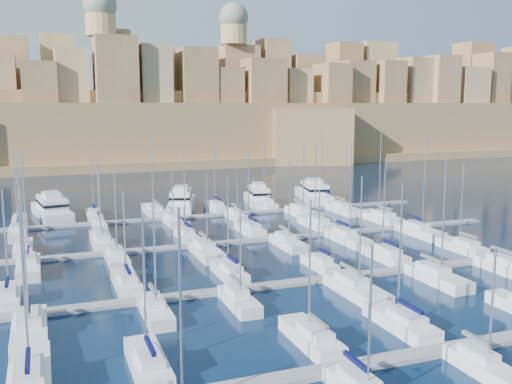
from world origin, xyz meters
name	(u,v)px	position (x,y,z in m)	size (l,w,h in m)	color
ground	(291,256)	(0.00, 0.00, 0.00)	(600.00, 600.00, 0.00)	black
pontoon_near	(448,349)	(0.00, -34.00, 0.20)	(84.00, 2.00, 0.40)	slate
pontoon_mid_near	(330,278)	(0.00, -12.00, 0.20)	(84.00, 2.00, 0.40)	slate
pontoon_mid_far	(265,239)	(0.00, 10.00, 0.20)	(84.00, 2.00, 0.40)	slate
pontoon_far	(224,215)	(0.00, 32.00, 0.20)	(84.00, 2.00, 0.40)	slate
sailboat_0	(30,378)	(-34.38, -27.94, 0.76)	(3.11, 10.37, 14.28)	silver
sailboat_1	(148,363)	(-25.44, -28.63, 0.73)	(2.69, 8.96, 13.01)	silver
sailboat_2	(311,338)	(-10.76, -28.66, 0.74)	(2.67, 8.90, 13.49)	silver
sailboat_3	(401,322)	(-1.06, -28.41, 0.75)	(2.82, 9.41, 14.30)	silver
sailboat_9	(484,367)	(-0.34, -38.64, 0.70)	(2.24, 7.47, 10.90)	silver
sailboat_12	(9,297)	(-36.82, -7.01, 0.73)	(2.46, 8.19, 12.83)	silver
sailboat_13	(127,283)	(-24.07, -6.67, 0.72)	(2.67, 8.89, 11.82)	silver
sailboat_14	(229,272)	(-11.40, -6.77, 0.73)	(2.60, 8.67, 13.11)	silver
sailboat_15	(320,264)	(0.89, -7.39, 0.70)	(2.22, 7.41, 10.75)	silver
sailboat_16	(385,255)	(11.40, -6.61, 0.75)	(2.70, 9.00, 14.56)	silver
sailboat_17	(462,247)	(24.62, -6.69, 0.74)	(2.65, 8.84, 13.49)	silver
sailboat_18	(30,331)	(-34.54, -18.05, 0.76)	(3.10, 10.35, 14.49)	silver
sailboat_19	(155,311)	(-22.66, -17.00, 0.72)	(2.46, 8.21, 12.55)	silver
sailboat_20	(239,300)	(-13.63, -16.96, 0.72)	(2.44, 8.12, 11.73)	silver
sailboat_21	(356,289)	(0.01, -18.14, 0.76)	(3.16, 10.54, 14.01)	silver
sailboat_22	(437,277)	(11.54, -17.75, 0.76)	(2.92, 9.73, 15.47)	silver
sailboat_23	(511,268)	(22.66, -18.06, 0.77)	(3.11, 10.37, 16.29)	silver
sailboat_24	(23,248)	(-35.90, 15.23, 0.75)	(2.61, 8.69, 14.79)	silver
sailboat_25	(102,241)	(-24.72, 15.81, 0.75)	(2.96, 9.86, 14.54)	silver
sailboat_26	(186,235)	(-11.66, 14.94, 0.74)	(2.43, 8.09, 14.10)	silver
sailboat_27	(250,229)	(-0.59, 15.43, 0.74)	(2.73, 9.09, 14.11)	silver
sailboat_28	(316,223)	(12.02, 15.82, 0.76)	(2.97, 9.89, 14.98)	silver
sailboat_29	(381,217)	(25.43, 16.21, 0.78)	(3.20, 10.68, 16.56)	silver
sailboat_30	(28,267)	(-35.00, 4.29, 0.77)	(2.89, 9.65, 16.08)	silver
sailboat_31	(117,258)	(-23.79, 4.74, 0.73)	(2.62, 8.74, 13.18)	silver
sailboat_32	(206,251)	(-11.38, 4.16, 0.75)	(2.98, 9.92, 13.69)	silver
sailboat_33	(288,243)	(1.56, 4.66, 0.74)	(2.67, 8.90, 13.64)	silver
sailboat_34	(347,238)	(11.57, 4.13, 0.77)	(2.99, 9.98, 15.96)	silver
sailboat_35	(420,231)	(25.15, 4.06, 0.77)	(3.04, 10.12, 16.66)	silver
sailboat_36	(19,221)	(-37.08, 36.86, 0.73)	(2.38, 7.92, 13.00)	silver
sailboat_37	(94,215)	(-24.06, 37.22, 0.72)	(2.60, 8.66, 12.19)	silver
sailboat_38	(154,210)	(-12.49, 38.20, 0.78)	(3.20, 10.65, 16.30)	silver
sailboat_39	(216,207)	(-0.02, 37.40, 0.74)	(2.71, 9.03, 13.52)	silver
sailboat_40	(265,204)	(10.78, 37.35, 0.74)	(2.68, 8.92, 13.81)	silver
sailboat_41	(322,200)	(24.44, 37.66, 0.76)	(2.87, 9.56, 15.85)	silver
sailboat_42	(18,233)	(-36.90, 26.37, 0.76)	(2.85, 9.49, 15.70)	silver
sailboat_43	(100,226)	(-23.93, 27.51, 0.70)	(2.15, 7.16, 10.80)	silver
sailboat_44	(172,221)	(-11.17, 27.32, 0.71)	(2.27, 7.55, 11.65)	silver
sailboat_45	(237,216)	(1.03, 27.24, 0.70)	(2.32, 7.72, 10.56)	silver
sailboat_46	(302,212)	(14.00, 26.10, 0.75)	(3.01, 10.04, 14.12)	silver
sailboat_47	(344,209)	(23.21, 26.10, 0.76)	(3.02, 10.05, 14.50)	silver
motor_yacht_a	(52,209)	(-31.39, 41.84, 1.73)	(7.68, 17.94, 5.25)	silver
motor_yacht_b	(181,201)	(-6.29, 41.06, 1.73)	(9.19, 16.40, 5.25)	silver
motor_yacht_c	(258,197)	(10.38, 40.23, 1.73)	(6.70, 14.54, 5.25)	silver
motor_yacht_d	(314,193)	(24.47, 41.96, 1.73)	(9.29, 18.33, 5.25)	silver
fortified_city	(129,122)	(-0.19, 155.26, 14.74)	(460.00, 108.95, 59.52)	brown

